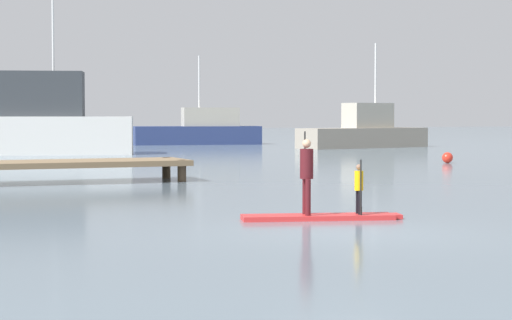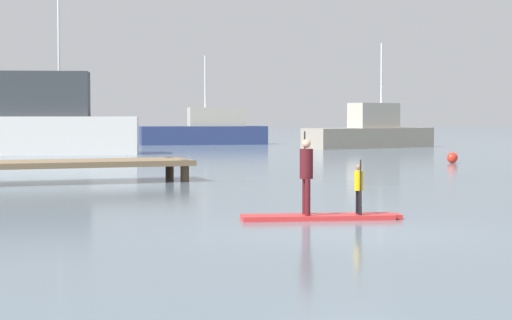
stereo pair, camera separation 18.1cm
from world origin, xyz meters
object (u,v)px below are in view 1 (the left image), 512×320
object	(u,v)px
paddler_adult	(307,172)
mooring_buoy_near	(447,158)
fishing_boat_white_large	(24,125)
trawler_grey_distant	(201,131)
motor_boat_small_navy	(364,133)
paddleboard_near	(321,217)
paddler_child_solo	(359,186)

from	to	relation	value
paddler_adult	mooring_buoy_near	distance (m)	23.29
fishing_boat_white_large	mooring_buoy_near	bearing A→B (deg)	-44.26
trawler_grey_distant	motor_boat_small_navy	bearing A→B (deg)	-50.76
paddleboard_near	fishing_boat_white_large	size ratio (longest dim) A/B	0.27
paddler_child_solo	mooring_buoy_near	bearing A→B (deg)	52.42
paddler_adult	paddler_child_solo	world-z (taller)	paddler_adult
paddler_adult	motor_boat_small_navy	size ratio (longest dim) A/B	0.18
fishing_boat_white_large	mooring_buoy_near	distance (m)	22.66
paddler_child_solo	fishing_boat_white_large	size ratio (longest dim) A/B	0.09
paddleboard_near	paddler_child_solo	distance (m)	1.00
paddleboard_near	paddler_child_solo	world-z (taller)	paddler_child_solo
paddleboard_near	paddler_child_solo	size ratio (longest dim) A/B	2.94
paddler_adult	paddler_child_solo	size ratio (longest dim) A/B	1.50
paddleboard_near	fishing_boat_white_large	xyz separation A→B (m)	(-1.51, 33.68, 1.55)
trawler_grey_distant	mooring_buoy_near	xyz separation A→B (m)	(2.38, -27.78, -0.75)
trawler_grey_distant	fishing_boat_white_large	bearing A→B (deg)	-139.06
paddler_adult	mooring_buoy_near	world-z (taller)	paddler_adult
paddler_adult	fishing_boat_white_large	distance (m)	33.63
mooring_buoy_near	fishing_boat_white_large	bearing A→B (deg)	135.74
paddler_child_solo	trawler_grey_distant	distance (m)	47.31
trawler_grey_distant	mooring_buoy_near	size ratio (longest dim) A/B	19.09
paddler_child_solo	motor_boat_small_navy	world-z (taller)	motor_boat_small_navy
paddler_adult	trawler_grey_distant	xyz separation A→B (m)	(12.61, 45.59, 0.01)
trawler_grey_distant	mooring_buoy_near	world-z (taller)	trawler_grey_distant
paddler_adult	fishing_boat_white_large	xyz separation A→B (m)	(-1.21, 33.60, 0.61)
paddleboard_near	mooring_buoy_near	distance (m)	23.15
fishing_boat_white_large	paddler_child_solo	bearing A→B (deg)	-86.17
paddleboard_near	trawler_grey_distant	size ratio (longest dim) A/B	0.36
motor_boat_small_navy	mooring_buoy_near	size ratio (longest dim) A/B	19.67
paddler_adult	paddler_child_solo	bearing A→B (deg)	-15.21
paddleboard_near	fishing_boat_white_large	distance (m)	33.75
paddler_child_solo	paddler_adult	bearing A→B (deg)	164.79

